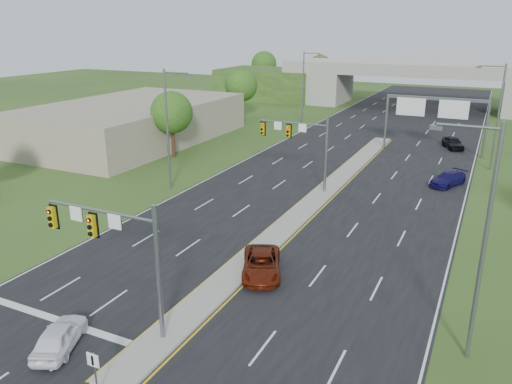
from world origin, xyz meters
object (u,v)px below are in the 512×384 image
at_px(signal_mast_far, 302,140).
at_px(car_far_a, 262,264).
at_px(keep_right_sign, 94,368).
at_px(car_white, 59,336).
at_px(overpass, 419,89).
at_px(car_far_c, 453,143).
at_px(car_far_b, 448,179).
at_px(sign_gantry, 434,109).
at_px(signal_mast_near, 117,243).

height_order(signal_mast_far, car_far_a, signal_mast_far).
relative_size(keep_right_sign, car_white, 0.57).
height_order(overpass, car_far_c, overpass).
distance_m(keep_right_sign, car_far_b, 38.03).
distance_m(signal_mast_far, car_far_b, 14.78).
distance_m(keep_right_sign, car_white, 4.47).
distance_m(car_far_b, car_far_c, 16.36).
bearing_deg(car_far_a, keep_right_sign, -120.67).
bearing_deg(car_white, car_far_c, -127.25).
bearing_deg(car_far_b, car_white, -87.27).
xyz_separation_m(car_white, car_far_c, (12.93, 51.16, 0.07)).
bearing_deg(car_white, car_far_a, -139.85).
bearing_deg(keep_right_sign, car_far_b, 74.79).
bearing_deg(car_far_c, keep_right_sign, -123.64).
bearing_deg(sign_gantry, signal_mast_near, -101.25).
height_order(keep_right_sign, car_far_a, keep_right_sign).
bearing_deg(sign_gantry, keep_right_sign, -97.70).
distance_m(overpass, car_far_b, 48.95).
distance_m(signal_mast_far, car_far_c, 26.39).
relative_size(car_white, car_far_b, 0.87).
height_order(signal_mast_near, car_far_b, signal_mast_near).
relative_size(signal_mast_far, car_far_b, 1.58).
xyz_separation_m(car_white, car_far_a, (5.48, 10.85, 0.03)).
bearing_deg(signal_mast_far, overpass, 87.65).
bearing_deg(car_white, signal_mast_near, -146.47).
height_order(signal_mast_far, car_far_c, signal_mast_far).
bearing_deg(keep_right_sign, sign_gantry, 82.30).
height_order(car_white, car_far_c, car_far_c).
height_order(sign_gantry, overpass, overpass).
xyz_separation_m(car_white, car_far_b, (13.95, 34.83, -0.01)).
relative_size(signal_mast_near, car_far_a, 1.42).
xyz_separation_m(signal_mast_near, car_far_a, (3.76, 8.25, -4.02)).
bearing_deg(car_white, keep_right_sign, 131.92).
height_order(keep_right_sign, car_far_b, keep_right_sign).
bearing_deg(signal_mast_far, car_far_a, -77.33).
bearing_deg(car_far_b, keep_right_sign, -80.65).
distance_m(overpass, car_white, 82.82).
distance_m(sign_gantry, car_far_a, 37.38).
height_order(signal_mast_near, car_far_a, signal_mast_near).
distance_m(overpass, car_far_c, 32.88).
bearing_deg(car_far_b, overpass, 126.33).
distance_m(signal_mast_far, car_white, 27.95).
relative_size(signal_mast_far, sign_gantry, 0.60).
relative_size(car_white, car_far_c, 0.90).
bearing_deg(car_white, signal_mast_far, -116.63).
height_order(signal_mast_far, overpass, overpass).
bearing_deg(car_far_a, car_white, -140.71).
bearing_deg(car_white, car_far_b, -134.90).
height_order(overpass, car_white, overpass).
distance_m(signal_mast_near, car_far_b, 34.72).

